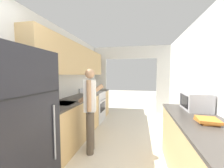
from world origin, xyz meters
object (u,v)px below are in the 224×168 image
at_px(knife, 98,90).
at_px(microwave, 195,101).
at_px(range_oven, 93,106).
at_px(book_stack, 207,121).
at_px(person, 90,108).
at_px(refrigerator, 11,127).

bearing_deg(knife, microwave, -77.00).
xyz_separation_m(range_oven, book_stack, (2.20, -2.36, 0.48)).
relative_size(book_stack, knife, 0.89).
bearing_deg(microwave, range_oven, 142.90).
distance_m(person, book_stack, 1.79).
bearing_deg(book_stack, refrigerator, -167.62).
height_order(range_oven, book_stack, range_oven).
relative_size(person, knife, 5.14).
bearing_deg(knife, range_oven, -120.98).
xyz_separation_m(person, knife, (-0.55, 2.27, 0.08)).
xyz_separation_m(microwave, knife, (-2.30, 2.32, -0.13)).
xyz_separation_m(person, book_stack, (1.66, -0.67, 0.10)).
distance_m(refrigerator, range_oven, 2.86).
xyz_separation_m(person, microwave, (1.75, -0.05, 0.21)).
bearing_deg(microwave, book_stack, -98.77).
height_order(person, knife, person).
bearing_deg(refrigerator, knife, 90.77).
bearing_deg(person, range_oven, 4.54).
bearing_deg(knife, refrigerator, -121.07).
distance_m(microwave, book_stack, 0.64).
height_order(refrigerator, knife, refrigerator).
distance_m(refrigerator, knife, 3.41).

